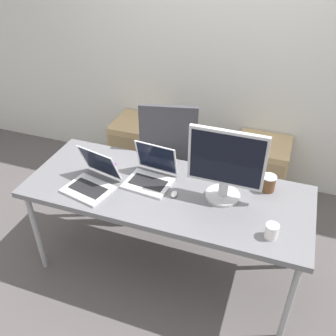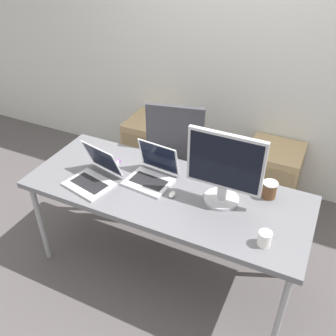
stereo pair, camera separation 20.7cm
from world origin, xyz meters
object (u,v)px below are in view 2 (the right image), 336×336
(mouse, at_px, (172,194))
(coffee_cup_white, at_px, (265,239))
(office_chair, at_px, (179,169))
(laptop_right, at_px, (152,173))
(laptop_left, at_px, (94,176))
(monitor, at_px, (224,169))
(coffee_cup_brown, at_px, (269,190))
(cabinet_right, at_px, (271,176))
(cabinet_left, at_px, (152,146))

(mouse, distance_m, coffee_cup_white, 0.66)
(office_chair, distance_m, laptop_right, 0.72)
(laptop_left, height_order, laptop_right, laptop_right)
(monitor, bearing_deg, mouse, -161.56)
(office_chair, xyz_separation_m, monitor, (0.57, -0.62, 0.57))
(mouse, relative_size, coffee_cup_brown, 0.54)
(office_chair, xyz_separation_m, coffee_cup_white, (0.91, -0.88, 0.37))
(laptop_right, bearing_deg, monitor, -0.68)
(cabinet_right, bearing_deg, laptop_right, -121.05)
(laptop_left, height_order, coffee_cup_brown, laptop_left)
(laptop_left, relative_size, monitor, 0.78)
(cabinet_left, height_order, coffee_cup_white, coffee_cup_white)
(cabinet_right, xyz_separation_m, coffee_cup_brown, (0.11, -0.92, 0.53))
(cabinet_left, relative_size, coffee_cup_white, 6.46)
(cabinet_right, distance_m, laptop_left, 1.69)
(cabinet_right, xyz_separation_m, monitor, (-0.15, -1.08, 0.71))
(cabinet_right, bearing_deg, monitor, -97.87)
(laptop_left, relative_size, coffee_cup_white, 4.24)
(office_chair, relative_size, cabinet_right, 1.95)
(cabinet_left, xyz_separation_m, cabinet_right, (1.22, 0.00, 0.00))
(laptop_right, bearing_deg, office_chair, 96.44)
(office_chair, height_order, laptop_right, office_chair)
(office_chair, xyz_separation_m, mouse, (0.27, -0.72, 0.34))
(laptop_left, bearing_deg, office_chair, 71.04)
(coffee_cup_white, bearing_deg, cabinet_right, 97.92)
(cabinet_right, height_order, laptop_right, laptop_right)
(office_chair, height_order, coffee_cup_brown, office_chair)
(mouse, bearing_deg, laptop_right, 152.39)
(cabinet_left, bearing_deg, office_chair, -42.69)
(cabinet_left, distance_m, laptop_left, 1.39)
(coffee_cup_white, bearing_deg, mouse, 165.58)
(laptop_left, height_order, monitor, monitor)
(laptop_right, relative_size, coffee_cup_brown, 2.89)
(office_chair, bearing_deg, coffee_cup_brown, -28.56)
(cabinet_right, bearing_deg, mouse, -110.73)
(laptop_right, height_order, monitor, monitor)
(mouse, distance_m, coffee_cup_brown, 0.62)
(cabinet_left, distance_m, monitor, 1.68)
(cabinet_left, height_order, cabinet_right, same)
(coffee_cup_brown, bearing_deg, cabinet_left, 145.51)
(cabinet_left, xyz_separation_m, laptop_right, (0.57, -1.08, 0.52))
(monitor, height_order, mouse, monitor)
(monitor, height_order, coffee_cup_white, monitor)
(cabinet_right, height_order, coffee_cup_brown, coffee_cup_brown)
(cabinet_left, bearing_deg, monitor, -45.33)
(cabinet_right, xyz_separation_m, coffee_cup_white, (0.19, -1.35, 0.51))
(coffee_cup_white, bearing_deg, laptop_left, 176.15)
(cabinet_left, height_order, monitor, monitor)
(office_chair, relative_size, cabinet_left, 1.95)
(laptop_left, distance_m, monitor, 0.89)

